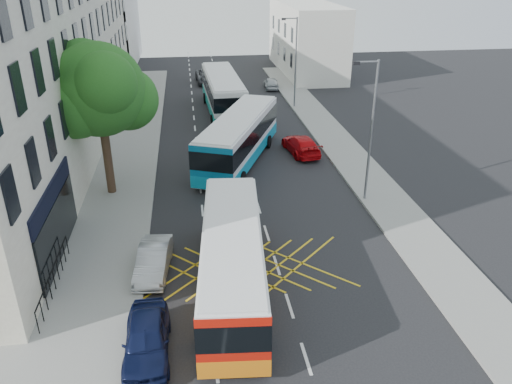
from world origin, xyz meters
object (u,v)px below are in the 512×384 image
object	(u,v)px
lamp_far	(295,58)
red_hatchback	(301,145)
bus_near	(232,260)
bus_far	(223,93)
bus_mid	(239,138)
parked_car_blue	(147,338)
lamp_near	(370,125)
parked_car_silver	(154,260)
distant_car_grey	(207,76)
street_tree	(98,91)
distant_car_silver	(271,83)

from	to	relation	value
lamp_far	red_hatchback	xyz separation A→B (m)	(-1.92, -11.89, -3.96)
bus_near	bus_far	world-z (taller)	bus_far
bus_mid	parked_car_blue	world-z (taller)	bus_mid
lamp_near	bus_far	bearing A→B (deg)	108.86
bus_near	parked_car_blue	distance (m)	4.83
bus_mid	parked_car_silver	size ratio (longest dim) A/B	3.10
bus_mid	distant_car_grey	bearing A→B (deg)	114.93
bus_far	distant_car_grey	xyz separation A→B (m)	(-0.86, 11.84, -1.08)
lamp_near	bus_far	distance (m)	20.77
street_tree	red_hatchback	distance (m)	14.89
distant_car_silver	bus_mid	bearing A→B (deg)	77.37
parked_car_blue	parked_car_silver	world-z (taller)	parked_car_blue
lamp_near	distant_car_silver	bearing A→B (deg)	91.72
bus_near	parked_car_blue	size ratio (longest dim) A/B	2.69
bus_mid	parked_car_blue	bearing A→B (deg)	-83.68
bus_mid	distant_car_silver	distance (m)	21.33
distant_car_silver	lamp_near	bearing A→B (deg)	94.59
bus_far	distant_car_silver	xyz separation A→B (m)	(5.82, 8.19, -1.20)
distant_car_grey	street_tree	bearing A→B (deg)	-107.49
bus_far	distant_car_silver	world-z (taller)	bus_far
lamp_far	bus_mid	distance (m)	14.71
street_tree	distant_car_silver	size ratio (longest dim) A/B	2.49
bus_far	red_hatchback	world-z (taller)	bus_far
bus_mid	red_hatchback	world-z (taller)	bus_mid
street_tree	bus_far	world-z (taller)	street_tree
lamp_far	bus_near	bearing A→B (deg)	-106.89
street_tree	distant_car_grey	bearing A→B (deg)	75.77
street_tree	bus_mid	world-z (taller)	street_tree
lamp_far	distant_car_grey	xyz separation A→B (m)	(-7.51, 11.32, -3.90)
parked_car_silver	lamp_near	bearing A→B (deg)	32.09
street_tree	bus_mid	size ratio (longest dim) A/B	0.75
bus_mid	bus_far	size ratio (longest dim) A/B	0.96
lamp_far	parked_car_blue	size ratio (longest dim) A/B	1.99
bus_mid	bus_far	xyz separation A→B (m)	(-0.13, 12.34, 0.08)
distant_car_grey	distant_car_silver	world-z (taller)	distant_car_grey
distant_car_silver	bus_far	bearing A→B (deg)	57.46
lamp_far	bus_mid	bearing A→B (deg)	-116.89
parked_car_blue	bus_near	bearing A→B (deg)	43.81
bus_mid	parked_car_silver	world-z (taller)	bus_mid
bus_mid	bus_near	bearing A→B (deg)	-74.65
parked_car_blue	lamp_near	bearing A→B (deg)	42.48
parked_car_silver	red_hatchback	distance (m)	17.03
street_tree	bus_near	bearing A→B (deg)	-59.25
bus_near	bus_mid	size ratio (longest dim) A/B	0.92
bus_near	parked_car_blue	bearing A→B (deg)	-130.82
street_tree	lamp_near	size ratio (longest dim) A/B	1.10
parked_car_silver	bus_near	bearing A→B (deg)	-22.91
distant_car_silver	parked_car_silver	bearing A→B (deg)	74.71
bus_far	distant_car_silver	bearing A→B (deg)	52.51
bus_near	bus_far	distance (m)	27.17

